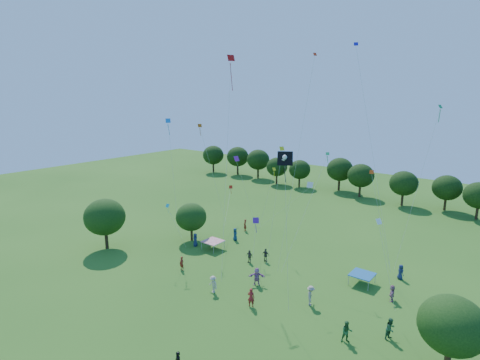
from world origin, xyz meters
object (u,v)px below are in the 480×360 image
at_px(tent_blue, 362,275).
at_px(pirate_kite, 285,161).
at_px(near_tree_north, 191,217).
at_px(near_tree_east, 452,325).
at_px(near_tree_west, 105,217).
at_px(red_high_kite, 230,93).
at_px(tent_red_stripe, 213,241).

bearing_deg(tent_blue, pirate_kite, -108.61).
bearing_deg(near_tree_north, tent_blue, 6.21).
xyz_separation_m(near_tree_east, pirate_kite, (-12.55, -1.03, 9.78)).
xyz_separation_m(near_tree_west, near_tree_east, (37.58, 1.87, -0.26)).
bearing_deg(near_tree_west, tent_blue, 20.83).
relative_size(near_tree_north, red_high_kite, 0.23).
height_order(near_tree_west, near_tree_north, near_tree_west).
distance_m(tent_blue, red_high_kite, 23.17).
relative_size(near_tree_west, tent_red_stripe, 2.88).
distance_m(near_tree_west, near_tree_north, 10.63).
bearing_deg(near_tree_east, red_high_kite, 166.93).
height_order(tent_red_stripe, tent_blue, same).
height_order(pirate_kite, red_high_kite, red_high_kite).
height_order(near_tree_east, pirate_kite, pirate_kite).
bearing_deg(near_tree_east, near_tree_north, 168.13).
bearing_deg(tent_red_stripe, pirate_kite, -26.36).
bearing_deg(tent_blue, near_tree_west, -159.17).
height_order(near_tree_north, pirate_kite, pirate_kite).
distance_m(tent_red_stripe, red_high_kite, 18.15).
distance_m(near_tree_north, red_high_kite, 17.39).
relative_size(near_tree_west, near_tree_east, 1.09).
bearing_deg(red_high_kite, near_tree_north, 171.98).
xyz_separation_m(tent_red_stripe, pirate_kite, (14.41, -7.14, 12.57)).
xyz_separation_m(near_tree_north, tent_red_stripe, (4.18, -0.43, -2.20)).
relative_size(near_tree_north, pirate_kite, 0.39).
xyz_separation_m(near_tree_east, tent_red_stripe, (-26.96, 6.12, -2.80)).
bearing_deg(tent_blue, near_tree_east, -44.16).
height_order(near_tree_east, tent_blue, near_tree_east).
distance_m(near_tree_west, pirate_kite, 26.80).
relative_size(tent_red_stripe, red_high_kite, 0.10).
bearing_deg(near_tree_north, near_tree_west, -127.45).
bearing_deg(tent_red_stripe, near_tree_north, 174.19).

